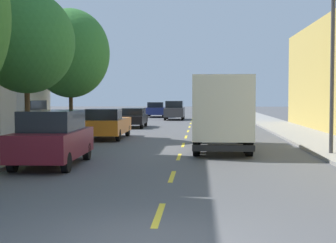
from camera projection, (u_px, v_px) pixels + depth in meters
ground_plane at (189, 128)px, 38.38m from camera, size 160.00×160.00×0.00m
sidewalk_left at (90, 129)px, 36.83m from camera, size 3.20×120.00×0.14m
sidewalk_right at (289, 130)px, 35.94m from camera, size 3.20×120.00×0.14m
lane_centerline_dashes at (187, 134)px, 32.90m from camera, size 0.14×47.20×0.01m
street_tree_second at (26, 42)px, 21.30m from camera, size 4.02×4.02×6.68m
street_tree_third at (70, 53)px, 28.51m from camera, size 4.38×4.38×7.16m
street_lamp at (329, 46)px, 20.37m from camera, size 1.35×0.28×7.46m
delivery_box_truck at (221, 108)px, 23.10m from camera, size 2.53×7.78×3.26m
parked_wagon_sky at (230, 110)px, 59.65m from camera, size 1.87×4.72×1.50m
parked_pickup_navy at (156, 110)px, 58.93m from camera, size 2.14×5.35×1.73m
parked_wagon_black at (134, 117)px, 39.74m from camera, size 1.89×4.73×1.50m
parked_pickup_orange at (107, 124)px, 29.03m from camera, size 2.02×5.31×1.73m
parked_suv_burgundy at (53, 138)px, 17.83m from camera, size 2.05×4.84×1.93m
moving_charcoal_sedan at (175, 110)px, 52.52m from camera, size 1.95×4.80×1.93m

